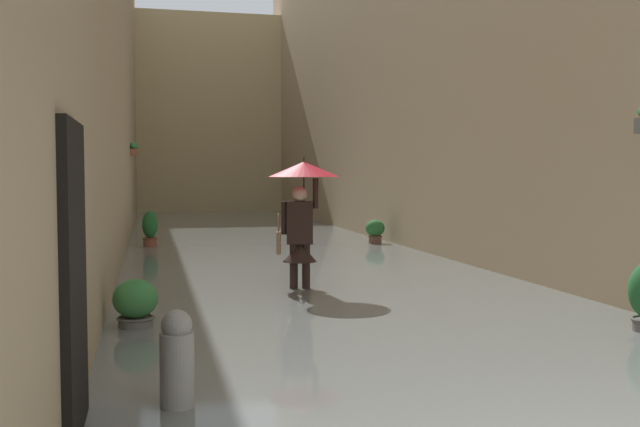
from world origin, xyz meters
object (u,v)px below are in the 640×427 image
potted_plant_near_left (375,232)px  mooring_bollard (177,370)px  potted_plant_near_right (136,307)px  potted_plant_far_right (150,232)px  person_wading (302,199)px

potted_plant_near_left → mooring_bollard: (5.12, 11.29, 0.01)m
potted_plant_near_right → potted_plant_far_right: 8.80m
potted_plant_near_left → mooring_bollard: bearing=65.6°
potted_plant_near_right → potted_plant_near_left: 10.02m
potted_plant_near_right → mooring_bollard: mooring_bollard is taller
mooring_bollard → person_wading: bearing=-111.6°
mooring_bollard → potted_plant_far_right: bearing=-89.2°
potted_plant_near_right → potted_plant_near_left: size_ratio=0.96×
person_wading → mooring_bollard: bearing=68.4°
potted_plant_near_right → mooring_bollard: size_ratio=0.79×
person_wading → potted_plant_near_right: (2.33, 2.13, -1.10)m
person_wading → potted_plant_near_left: 7.09m
potted_plant_far_right → potted_plant_near_left: potted_plant_far_right is taller
potted_plant_far_right → potted_plant_near_left: size_ratio=1.36×
potted_plant_far_right → potted_plant_near_left: 5.30m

